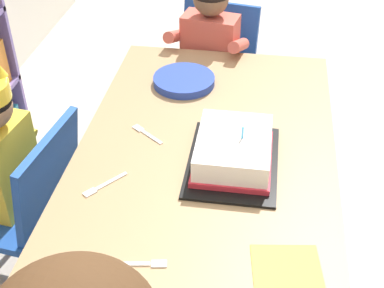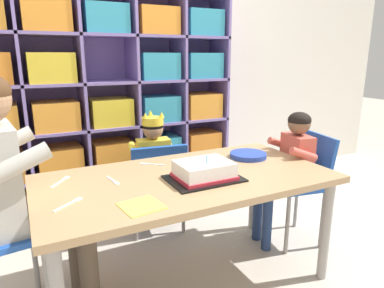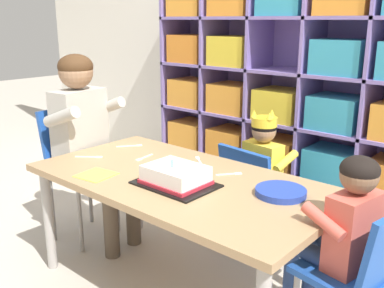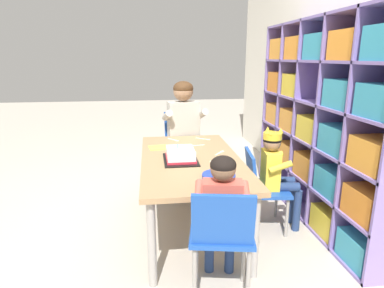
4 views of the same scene
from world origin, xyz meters
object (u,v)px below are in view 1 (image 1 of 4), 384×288
object	(u,v)px
fork_near_child_seat	(146,133)
fork_scattered_mid_table	(103,186)
fork_by_napkin	(142,264)
classroom_chair_blue	(31,198)
guest_at_table_side	(206,60)
paper_plate_stack	(184,80)
birthday_cake_on_tray	(233,152)
activity_table	(201,187)
classroom_chair_guest_side	(213,73)

from	to	relation	value
fork_near_child_seat	fork_scattered_mid_table	bearing A→B (deg)	-66.02
fork_by_napkin	classroom_chair_blue	bearing A→B (deg)	-49.21
classroom_chair_blue	guest_at_table_side	distance (m)	0.84
classroom_chair_blue	paper_plate_stack	distance (m)	0.63
guest_at_table_side	paper_plate_stack	size ratio (longest dim) A/B	3.97
classroom_chair_blue	fork_near_child_seat	xyz separation A→B (m)	(0.10, -0.36, 0.22)
birthday_cake_on_tray	fork_near_child_seat	distance (m)	0.29
activity_table	classroom_chair_guest_side	xyz separation A→B (m)	(0.83, 0.06, -0.11)
guest_at_table_side	paper_plate_stack	bearing A→B (deg)	-87.77
guest_at_table_side	fork_by_napkin	bearing A→B (deg)	-79.93
paper_plate_stack	fork_near_child_seat	distance (m)	0.31
birthday_cake_on_tray	fork_near_child_seat	bearing A→B (deg)	69.81
activity_table	classroom_chair_blue	world-z (taller)	classroom_chair_blue
paper_plate_stack	guest_at_table_side	bearing A→B (deg)	-8.25
classroom_chair_guest_side	fork_by_napkin	distance (m)	1.18
classroom_chair_guest_side	fork_by_napkin	world-z (taller)	classroom_chair_guest_side
activity_table	guest_at_table_side	bearing A→B (deg)	6.25
classroom_chair_guest_side	paper_plate_stack	size ratio (longest dim) A/B	3.28
classroom_chair_blue	fork_near_child_seat	size ratio (longest dim) A/B	5.76
birthday_cake_on_tray	fork_by_napkin	bearing A→B (deg)	156.57
birthday_cake_on_tray	fork_by_napkin	world-z (taller)	birthday_cake_on_tray
activity_table	guest_at_table_side	distance (m)	0.73
classroom_chair_guest_side	activity_table	bearing A→B (deg)	-75.32
guest_at_table_side	classroom_chair_guest_side	bearing A→B (deg)	90.00
classroom_chair_blue	fork_by_napkin	bearing A→B (deg)	57.22
paper_plate_stack	fork_scattered_mid_table	xyz separation A→B (m)	(-0.55, 0.13, -0.01)
classroom_chair_blue	birthday_cake_on_tray	distance (m)	0.68
activity_table	classroom_chair_blue	size ratio (longest dim) A/B	2.29
fork_scattered_mid_table	fork_near_child_seat	size ratio (longest dim) A/B	1.06
classroom_chair_guest_side	birthday_cake_on_tray	size ratio (longest dim) A/B	2.00
classroom_chair_blue	fork_by_napkin	world-z (taller)	classroom_chair_blue
classroom_chair_guest_side	fork_near_child_seat	world-z (taller)	classroom_chair_guest_side
activity_table	fork_by_napkin	xyz separation A→B (m)	(-0.34, 0.09, 0.06)
classroom_chair_guest_side	fork_by_napkin	bearing A→B (deg)	-80.82
classroom_chair_blue	fork_scattered_mid_table	distance (m)	0.40
classroom_chair_blue	classroom_chair_guest_side	size ratio (longest dim) A/B	0.90
classroom_chair_blue	fork_scattered_mid_table	size ratio (longest dim) A/B	5.45
activity_table	classroom_chair_guest_side	world-z (taller)	classroom_chair_guest_side
classroom_chair_blue	activity_table	bearing A→B (deg)	92.46
classroom_chair_blue	fork_scattered_mid_table	xyz separation A→B (m)	(-0.15, -0.30, 0.22)
classroom_chair_blue	birthday_cake_on_tray	bearing A→B (deg)	97.68
guest_at_table_side	fork_near_child_seat	size ratio (longest dim) A/B	7.71
guest_at_table_side	fork_near_child_seat	xyz separation A→B (m)	(-0.58, 0.11, 0.05)
classroom_chair_guest_side	fork_scattered_mid_table	size ratio (longest dim) A/B	6.03
fork_scattered_mid_table	classroom_chair_blue	bearing A→B (deg)	103.08
classroom_chair_blue	paper_plate_stack	world-z (taller)	classroom_chair_blue
activity_table	guest_at_table_side	xyz separation A→B (m)	(0.73, 0.08, 0.01)
classroom_chair_guest_side	fork_scattered_mid_table	xyz separation A→B (m)	(-0.93, 0.19, 0.17)
guest_at_table_side	fork_scattered_mid_table	distance (m)	0.84
classroom_chair_blue	fork_scattered_mid_table	world-z (taller)	classroom_chair_blue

